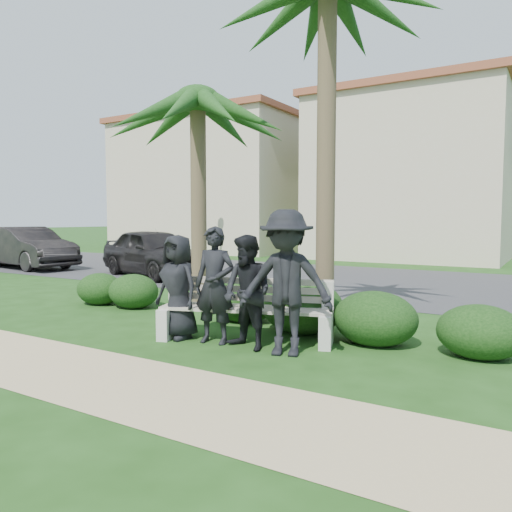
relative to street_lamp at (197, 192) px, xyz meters
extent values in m
plane|color=#1A3E11|center=(9.00, -12.00, -2.94)|extent=(160.00, 160.00, 0.00)
cube|color=tan|center=(9.00, -13.80, -2.94)|extent=(30.00, 1.60, 0.01)
cube|color=#2D2D30|center=(9.00, -4.00, -2.94)|extent=(160.00, 8.00, 0.01)
cube|color=beige|center=(-3.00, 6.00, 0.56)|extent=(10.00, 8.00, 7.00)
cube|color=brown|center=(-3.00, 6.00, 4.21)|extent=(10.40, 8.40, 0.30)
cube|color=beige|center=(8.00, 6.00, 0.56)|extent=(8.00, 8.00, 7.00)
cube|color=brown|center=(8.00, 6.00, 4.21)|extent=(8.40, 8.40, 0.30)
cylinder|color=black|center=(0.00, 0.00, -0.94)|extent=(0.12, 0.12, 4.00)
sphere|color=white|center=(0.00, 0.00, 1.16)|extent=(0.36, 0.36, 0.36)
cube|color=gray|center=(9.95, -11.58, -2.47)|extent=(2.57, 1.36, 0.04)
cube|color=gray|center=(9.95, -11.33, -2.21)|extent=(2.40, 0.85, 0.29)
cube|color=beige|center=(8.77, -11.58, -2.71)|extent=(0.35, 0.60, 0.46)
cube|color=beige|center=(11.12, -11.58, -2.71)|extent=(0.35, 0.60, 0.46)
imported|color=black|center=(8.97, -11.91, -2.17)|extent=(0.81, 0.58, 1.55)
imported|color=black|center=(9.61, -11.86, -2.10)|extent=(0.67, 0.49, 1.68)
imported|color=black|center=(10.20, -11.90, -2.16)|extent=(0.89, 0.77, 1.57)
imported|color=black|center=(10.78, -11.88, -1.99)|extent=(1.39, 1.04, 1.91)
ellipsoid|color=black|center=(5.63, -10.47, -2.61)|extent=(1.03, 0.85, 0.67)
ellipsoid|color=black|center=(6.54, -10.41, -2.59)|extent=(1.07, 0.89, 0.70)
ellipsoid|color=black|center=(9.12, -10.33, -2.53)|extent=(1.27, 1.05, 0.83)
ellipsoid|color=black|center=(10.39, -10.60, -2.51)|extent=(1.33, 1.10, 0.87)
ellipsoid|color=black|center=(11.60, -10.73, -2.55)|extent=(1.21, 1.00, 0.79)
ellipsoid|color=black|center=(12.98, -10.69, -2.59)|extent=(1.09, 0.90, 0.71)
cylinder|color=brown|center=(7.49, -9.49, -0.85)|extent=(0.32, 0.32, 4.18)
cylinder|color=brown|center=(10.37, -9.70, -0.09)|extent=(0.32, 0.32, 5.70)
imported|color=black|center=(3.12, -6.14, -2.20)|extent=(4.68, 2.99, 1.48)
imported|color=black|center=(-2.51, -6.64, -2.20)|extent=(4.63, 2.05, 1.48)
camera|label=1|loc=(13.81, -17.58, -1.15)|focal=35.00mm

